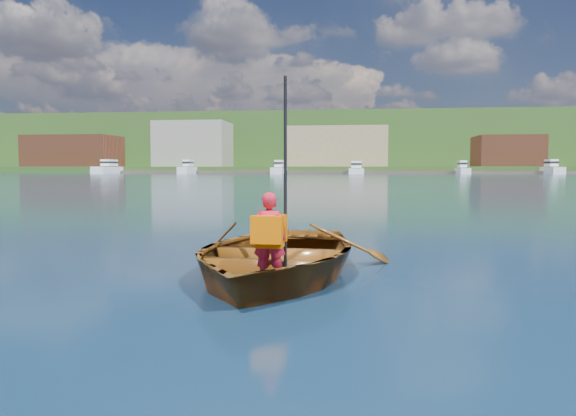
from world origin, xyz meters
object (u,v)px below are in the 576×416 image
dock (366,172)px  marina_yachts (340,169)px  child_paddler (270,235)px  rowboat (274,255)px

dock → marina_yachts: size_ratio=1.10×
child_paddler → marina_yachts: (-3.40, 144.63, 0.74)m
rowboat → marina_yachts: (-3.32, 143.72, 1.10)m
dock → child_paddler: bearing=-91.3°
dock → marina_yachts: (-6.83, -4.68, 0.97)m
marina_yachts → dock: bearing=34.4°
child_paddler → dock: child_paddler is taller
rowboat → marina_yachts: 143.76m
rowboat → child_paddler: 0.98m
child_paddler → dock: (3.43, 149.31, -0.23)m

